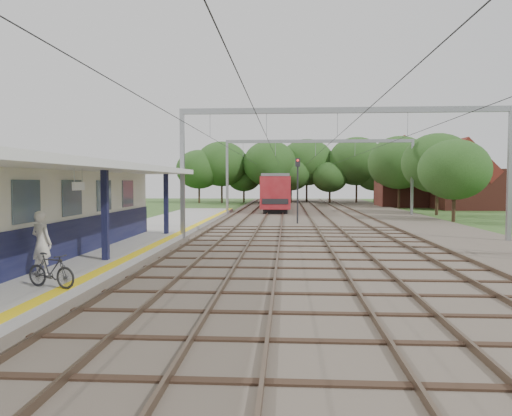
{
  "coord_description": "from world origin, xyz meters",
  "views": [
    {
      "loc": [
        0.58,
        -11.37,
        3.15
      ],
      "look_at": [
        -1.22,
        17.58,
        1.6
      ],
      "focal_mm": 35.0,
      "sensor_mm": 36.0,
      "label": 1
    }
  ],
  "objects": [
    {
      "name": "platform",
      "position": [
        -7.5,
        14.0,
        0.17
      ],
      "size": [
        5.0,
        52.0,
        0.35
      ],
      "primitive_type": "cube",
      "color": "gray",
      "rests_on": "ground"
    },
    {
      "name": "canopy",
      "position": [
        -7.77,
        6.0,
        3.64
      ],
      "size": [
        6.4,
        20.0,
        3.44
      ],
      "color": "#111335",
      "rests_on": "platform"
    },
    {
      "name": "signal_post",
      "position": [
        1.35,
        24.81,
        3.15
      ],
      "size": [
        0.36,
        0.31,
        4.82
      ],
      "rotation": [
        0.0,
        0.0,
        0.19
      ],
      "color": "black",
      "rests_on": "ground"
    },
    {
      "name": "station_building",
      "position": [
        -8.88,
        7.0,
        2.04
      ],
      "size": [
        3.41,
        18.0,
        3.4
      ],
      "color": "beige",
      "rests_on": "platform"
    },
    {
      "name": "train",
      "position": [
        -0.5,
        52.53,
        2.12
      ],
      "size": [
        2.89,
        36.02,
        3.8
      ],
      "color": "black",
      "rests_on": "ballast_bed"
    },
    {
      "name": "bicycle",
      "position": [
        -5.6,
        1.24,
        0.81
      ],
      "size": [
        1.6,
        0.9,
        0.93
      ],
      "primitive_type": "imported",
      "rotation": [
        0.0,
        0.0,
        1.25
      ],
      "color": "black",
      "rests_on": "platform"
    },
    {
      "name": "ground",
      "position": [
        0.0,
        0.0,
        0.0
      ],
      "size": [
        160.0,
        160.0,
        0.0
      ],
      "primitive_type": "plane",
      "color": "#2D4C1E",
      "rests_on": "ground"
    },
    {
      "name": "catenary_system",
      "position": [
        3.39,
        25.28,
        5.51
      ],
      "size": [
        17.22,
        88.0,
        7.0
      ],
      "color": "gray",
      "rests_on": "ground"
    },
    {
      "name": "tree_band",
      "position": [
        3.84,
        57.12,
        4.92
      ],
      "size": [
        31.72,
        30.88,
        8.82
      ],
      "color": "#382619",
      "rests_on": "ground"
    },
    {
      "name": "yellow_stripe",
      "position": [
        -5.25,
        14.0,
        0.35
      ],
      "size": [
        0.45,
        52.0,
        0.01
      ],
      "primitive_type": "cube",
      "color": "yellow",
      "rests_on": "platform"
    },
    {
      "name": "house_near",
      "position": [
        21.0,
        46.0,
        2.99
      ],
      "size": [
        7.0,
        6.12,
        7.89
      ],
      "color": "brown",
      "rests_on": "ground"
    },
    {
      "name": "ballast_bed",
      "position": [
        4.0,
        30.0,
        0.05
      ],
      "size": [
        18.0,
        90.0,
        0.1
      ],
      "primitive_type": "cube",
      "color": "#473D33",
      "rests_on": "ground"
    },
    {
      "name": "person",
      "position": [
        -6.69,
        2.9,
        1.32
      ],
      "size": [
        0.82,
        0.67,
        1.93
      ],
      "primitive_type": "imported",
      "rotation": [
        0.0,
        0.0,
        2.8
      ],
      "color": "silver",
      "rests_on": "platform"
    },
    {
      "name": "rail_tracks",
      "position": [
        1.5,
        30.0,
        0.18
      ],
      "size": [
        11.8,
        88.0,
        0.15
      ],
      "color": "brown",
      "rests_on": "ballast_bed"
    },
    {
      "name": "house_far",
      "position": [
        16.0,
        52.0,
        3.23
      ],
      "size": [
        8.0,
        6.12,
        8.66
      ],
      "color": "brown",
      "rests_on": "ground"
    }
  ]
}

